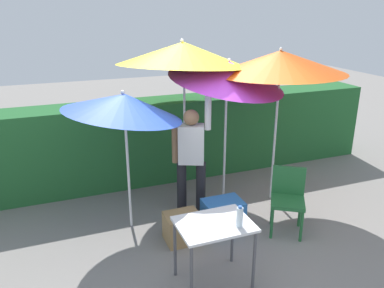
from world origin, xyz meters
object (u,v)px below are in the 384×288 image
object	(u,v)px
cooler_box	(223,216)
crate_cardboard	(183,228)
umbrella_rainbow	(280,62)
chair_plastic	(288,196)
folding_table	(214,231)
person_vendor	(191,155)
umbrella_orange	(124,104)
umbrella_navy	(228,72)
bottle_water	(240,217)
umbrella_yellow	(183,54)

from	to	relation	value
cooler_box	crate_cardboard	xyz separation A→B (m)	(-0.60, -0.03, -0.03)
umbrella_rainbow	chair_plastic	bearing A→B (deg)	-109.24
crate_cardboard	cooler_box	bearing A→B (deg)	3.16
chair_plastic	folding_table	world-z (taller)	chair_plastic
person_vendor	folding_table	distance (m)	1.58
umbrella_orange	person_vendor	world-z (taller)	umbrella_orange
umbrella_rainbow	crate_cardboard	xyz separation A→B (m)	(-1.73, -0.64, -1.98)
person_vendor	folding_table	size ratio (longest dim) A/B	2.35
umbrella_navy	chair_plastic	world-z (taller)	umbrella_navy
bottle_water	umbrella_rainbow	bearing A→B (deg)	48.89
person_vendor	crate_cardboard	bearing A→B (deg)	-119.83
person_vendor	crate_cardboard	world-z (taller)	person_vendor
umbrella_navy	cooler_box	bearing A→B (deg)	-116.66
umbrella_rainbow	person_vendor	size ratio (longest dim) A/B	1.27
umbrella_rainbow	crate_cardboard	world-z (taller)	umbrella_rainbow
umbrella_rainbow	bottle_water	bearing A→B (deg)	-131.11
cooler_box	bottle_water	size ratio (longest dim) A/B	2.20
cooler_box	person_vendor	bearing A→B (deg)	111.63
person_vendor	bottle_water	world-z (taller)	person_vendor
umbrella_orange	bottle_water	distance (m)	2.07
chair_plastic	crate_cardboard	xyz separation A→B (m)	(-1.42, 0.25, -0.32)
umbrella_navy	bottle_water	xyz separation A→B (m)	(-0.75, -1.91, -1.17)
chair_plastic	umbrella_orange	bearing A→B (deg)	155.94
bottle_water	umbrella_yellow	bearing A→B (deg)	83.86
bottle_water	crate_cardboard	bearing A→B (deg)	104.05
umbrella_rainbow	folding_table	xyz separation A→B (m)	(-1.69, -1.53, -1.51)
umbrella_orange	folding_table	xyz separation A→B (m)	(0.60, -1.53, -1.09)
umbrella_rainbow	umbrella_orange	distance (m)	2.33
folding_table	chair_plastic	bearing A→B (deg)	24.99
crate_cardboard	folding_table	bearing A→B (deg)	-87.09
umbrella_orange	bottle_water	bearing A→B (deg)	-64.05
folding_table	bottle_water	xyz separation A→B (m)	(0.22, -0.16, 0.21)
person_vendor	cooler_box	xyz separation A→B (m)	(0.24, -0.60, -0.71)
umbrella_navy	person_vendor	xyz separation A→B (m)	(-0.65, -0.23, -1.10)
umbrella_rainbow	umbrella_navy	xyz separation A→B (m)	(-0.72, 0.23, -0.14)
umbrella_yellow	folding_table	xyz separation A→B (m)	(-0.48, -2.31, -1.59)
umbrella_yellow	crate_cardboard	size ratio (longest dim) A/B	5.63
umbrella_navy	person_vendor	world-z (taller)	umbrella_navy
umbrella_yellow	crate_cardboard	bearing A→B (deg)	-110.45
umbrella_orange	crate_cardboard	size ratio (longest dim) A/B	4.45
folding_table	bottle_water	size ratio (longest dim) A/B	3.33
folding_table	umbrella_yellow	bearing A→B (deg)	78.19
umbrella_navy	crate_cardboard	distance (m)	2.28
umbrella_yellow	umbrella_navy	size ratio (longest dim) A/B	1.06
umbrella_navy	bottle_water	bearing A→B (deg)	-111.48
umbrella_yellow	umbrella_navy	distance (m)	0.77
umbrella_yellow	person_vendor	xyz separation A→B (m)	(-0.17, -0.79, -1.32)
person_vendor	chair_plastic	world-z (taller)	person_vendor
chair_plastic	bottle_water	distance (m)	1.45
crate_cardboard	person_vendor	bearing A→B (deg)	60.17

